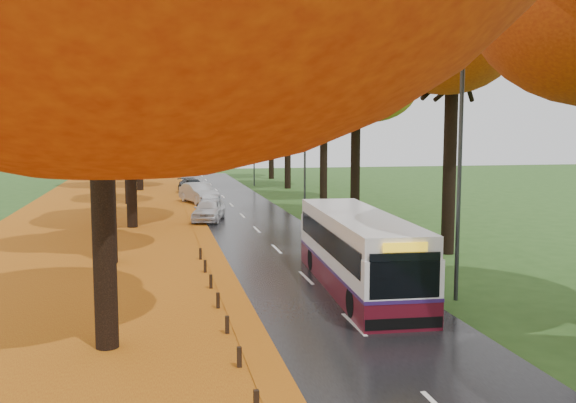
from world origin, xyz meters
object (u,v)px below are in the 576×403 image
object	(u,v)px
streetlamp_near	(453,159)
streetlamp_mid	(301,144)
streetlamp_far	(251,139)
car_dark	(192,186)
car_silver	(199,193)
bus	(358,250)
car_white	(209,210)

from	to	relation	value
streetlamp_near	streetlamp_mid	distance (m)	22.00
streetlamp_far	car_dark	world-z (taller)	streetlamp_far
streetlamp_near	car_silver	size ratio (longest dim) A/B	1.71
streetlamp_near	streetlamp_mid	bearing A→B (deg)	90.00
bus	car_dark	bearing A→B (deg)	99.31
car_dark	bus	bearing A→B (deg)	-96.10
streetlamp_mid	bus	distance (m)	20.38
streetlamp_near	car_dark	world-z (taller)	streetlamp_near
car_silver	streetlamp_far	bearing A→B (deg)	48.68
streetlamp_mid	streetlamp_far	world-z (taller)	same
streetlamp_near	car_white	world-z (taller)	streetlamp_near
bus	car_white	size ratio (longest dim) A/B	2.54
car_white	car_silver	world-z (taller)	car_silver
streetlamp_near	car_white	distance (m)	21.35
streetlamp_near	bus	world-z (taller)	streetlamp_near
streetlamp_mid	car_silver	world-z (taller)	streetlamp_mid
streetlamp_far	streetlamp_near	bearing A→B (deg)	-90.00
car_white	car_dark	size ratio (longest dim) A/B	0.92
car_silver	car_dark	xyz separation A→B (m)	(-0.07, 7.29, -0.13)
streetlamp_far	car_white	bearing A→B (deg)	-104.71
bus	car_white	distance (m)	18.37
car_silver	bus	bearing A→B (deg)	-100.06
streetlamp_mid	car_silver	size ratio (longest dim) A/B	1.71
streetlamp_mid	car_dark	size ratio (longest dim) A/B	1.81
streetlamp_mid	car_dark	distance (m)	16.83
car_white	bus	bearing A→B (deg)	-62.61
streetlamp_far	car_silver	bearing A→B (deg)	-113.66
car_white	car_dark	xyz separation A→B (m)	(0.00, 17.06, -0.05)
car_dark	car_silver	bearing A→B (deg)	-101.71
car_dark	streetlamp_far	bearing A→B (deg)	35.49
streetlamp_near	streetlamp_mid	world-z (taller)	same
streetlamp_mid	car_dark	xyz separation A→B (m)	(-6.30, 15.07, -4.03)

